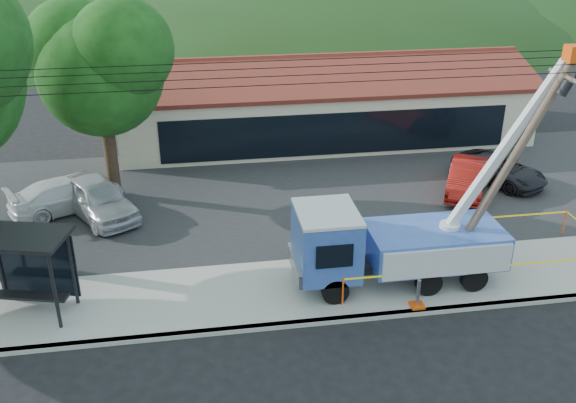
{
  "coord_description": "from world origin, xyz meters",
  "views": [
    {
      "loc": [
        -3.43,
        -14.43,
        12.31
      ],
      "look_at": [
        -0.33,
        5.0,
        3.02
      ],
      "focal_mm": 40.0,
      "sensor_mm": 36.0,
      "label": 1
    }
  ],
  "objects_px": {
    "utility_truck": "(392,242)",
    "car_red": "(465,194)",
    "leaning_pole": "(510,162)",
    "car_white": "(70,211)",
    "bus_shelter": "(25,254)",
    "car_silver": "(100,218)",
    "car_dark": "(497,183)"
  },
  "relations": [
    {
      "from": "leaning_pole",
      "to": "car_silver",
      "type": "xyz_separation_m",
      "value": [
        -14.38,
        7.23,
        -4.49
      ]
    },
    {
      "from": "leaning_pole",
      "to": "car_silver",
      "type": "distance_m",
      "value": 16.71
    },
    {
      "from": "leaning_pole",
      "to": "car_silver",
      "type": "relative_size",
      "value": 1.63
    },
    {
      "from": "leaning_pole",
      "to": "car_dark",
      "type": "height_order",
      "value": "leaning_pole"
    },
    {
      "from": "car_silver",
      "to": "car_dark",
      "type": "height_order",
      "value": "car_silver"
    },
    {
      "from": "leaning_pole",
      "to": "car_red",
      "type": "relative_size",
      "value": 1.81
    },
    {
      "from": "car_red",
      "to": "car_dark",
      "type": "relative_size",
      "value": 0.97
    },
    {
      "from": "car_white",
      "to": "car_dark",
      "type": "bearing_deg",
      "value": -117.31
    },
    {
      "from": "utility_truck",
      "to": "car_dark",
      "type": "bearing_deg",
      "value": 44.72
    },
    {
      "from": "leaning_pole",
      "to": "car_red",
      "type": "bearing_deg",
      "value": 74.13
    },
    {
      "from": "utility_truck",
      "to": "leaning_pole",
      "type": "distance_m",
      "value": 4.69
    },
    {
      "from": "leaning_pole",
      "to": "car_white",
      "type": "bearing_deg",
      "value": 152.86
    },
    {
      "from": "utility_truck",
      "to": "car_red",
      "type": "distance_m",
      "value": 9.08
    },
    {
      "from": "leaning_pole",
      "to": "bus_shelter",
      "type": "relative_size",
      "value": 2.41
    },
    {
      "from": "utility_truck",
      "to": "car_silver",
      "type": "height_order",
      "value": "utility_truck"
    },
    {
      "from": "car_dark",
      "to": "car_red",
      "type": "bearing_deg",
      "value": 175.56
    },
    {
      "from": "bus_shelter",
      "to": "car_white",
      "type": "xyz_separation_m",
      "value": [
        -0.04,
        7.71,
        -2.24
      ]
    },
    {
      "from": "car_white",
      "to": "bus_shelter",
      "type": "bearing_deg",
      "value": 153.34
    },
    {
      "from": "leaning_pole",
      "to": "car_dark",
      "type": "distance_m",
      "value": 10.0
    },
    {
      "from": "bus_shelter",
      "to": "car_silver",
      "type": "bearing_deg",
      "value": 93.76
    },
    {
      "from": "car_red",
      "to": "bus_shelter",
      "type": "bearing_deg",
      "value": -131.31
    },
    {
      "from": "car_silver",
      "to": "leaning_pole",
      "type": "bearing_deg",
      "value": -57.23
    },
    {
      "from": "car_dark",
      "to": "utility_truck",
      "type": "bearing_deg",
      "value": -163.59
    },
    {
      "from": "utility_truck",
      "to": "bus_shelter",
      "type": "height_order",
      "value": "utility_truck"
    },
    {
      "from": "leaning_pole",
      "to": "car_silver",
      "type": "height_order",
      "value": "leaning_pole"
    },
    {
      "from": "car_silver",
      "to": "car_red",
      "type": "distance_m",
      "value": 16.4
    },
    {
      "from": "car_white",
      "to": "car_dark",
      "type": "height_order",
      "value": "car_white"
    },
    {
      "from": "bus_shelter",
      "to": "leaning_pole",
      "type": "bearing_deg",
      "value": 13.47
    },
    {
      "from": "car_red",
      "to": "car_white",
      "type": "distance_m",
      "value": 17.81
    },
    {
      "from": "leaning_pole",
      "to": "car_white",
      "type": "height_order",
      "value": "leaning_pole"
    },
    {
      "from": "bus_shelter",
      "to": "car_dark",
      "type": "xyz_separation_m",
      "value": [
        19.76,
        7.6,
        -2.24
      ]
    },
    {
      "from": "car_silver",
      "to": "car_dark",
      "type": "relative_size",
      "value": 1.08
    }
  ]
}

